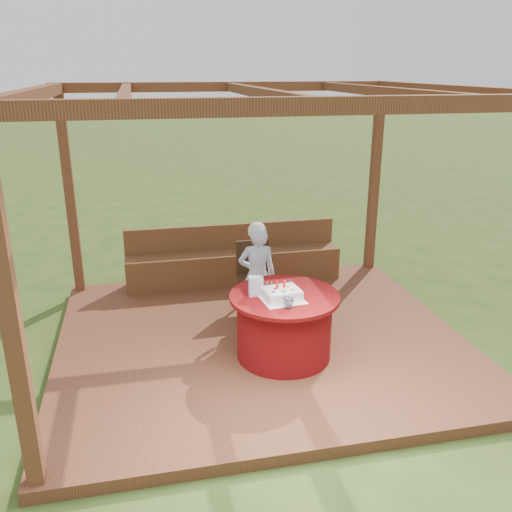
{
  "coord_description": "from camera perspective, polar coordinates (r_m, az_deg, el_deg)",
  "views": [
    {
      "loc": [
        -1.24,
        -5.4,
        3.02
      ],
      "look_at": [
        0.0,
        0.25,
        1.0
      ],
      "focal_mm": 38.0,
      "sensor_mm": 36.0,
      "label": 1
    }
  ],
  "objects": [
    {
      "name": "ground",
      "position": [
        6.31,
        0.49,
        -9.35
      ],
      "size": [
        60.0,
        60.0,
        0.0
      ],
      "primitive_type": "plane",
      "color": "#304918",
      "rests_on": "ground"
    },
    {
      "name": "deck",
      "position": [
        6.28,
        0.49,
        -8.87
      ],
      "size": [
        4.5,
        4.0,
        0.12
      ],
      "primitive_type": "cube",
      "color": "brown",
      "rests_on": "ground"
    },
    {
      "name": "pergola",
      "position": [
        5.57,
        0.56,
        12.95
      ],
      "size": [
        4.5,
        4.0,
        2.72
      ],
      "color": "brown",
      "rests_on": "deck"
    },
    {
      "name": "bench",
      "position": [
        7.69,
        -2.34,
        -0.8
      ],
      "size": [
        3.0,
        0.42,
        0.8
      ],
      "color": "brown",
      "rests_on": "deck"
    },
    {
      "name": "table",
      "position": [
        5.7,
        2.97,
        -7.28
      ],
      "size": [
        1.13,
        1.13,
        0.7
      ],
      "color": "maroon",
      "rests_on": "deck"
    },
    {
      "name": "chair",
      "position": [
        6.76,
        -0.15,
        -1.75
      ],
      "size": [
        0.43,
        0.43,
        0.86
      ],
      "color": "#342010",
      "rests_on": "deck"
    },
    {
      "name": "elderly_woman",
      "position": [
        6.3,
        0.12,
        -1.81
      ],
      "size": [
        0.46,
        0.32,
        1.25
      ],
      "color": "#A3CCF2",
      "rests_on": "deck"
    },
    {
      "name": "birthday_cake",
      "position": [
        5.43,
        2.71,
        -4.02
      ],
      "size": [
        0.45,
        0.45,
        0.18
      ],
      "color": "white",
      "rests_on": "table"
    },
    {
      "name": "gift_bag",
      "position": [
        5.5,
        -0.02,
        -3.19
      ],
      "size": [
        0.15,
        0.1,
        0.2
      ],
      "primitive_type": "cube",
      "rotation": [
        0.0,
        0.0,
        -0.06
      ],
      "color": "#D287B8",
      "rests_on": "table"
    },
    {
      "name": "drinking_glass",
      "position": [
        5.24,
        3.43,
        -4.96
      ],
      "size": [
        0.11,
        0.11,
        0.1
      ],
      "primitive_type": "imported",
      "rotation": [
        0.0,
        0.0,
        0.02
      ],
      "color": "white",
      "rests_on": "table"
    }
  ]
}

